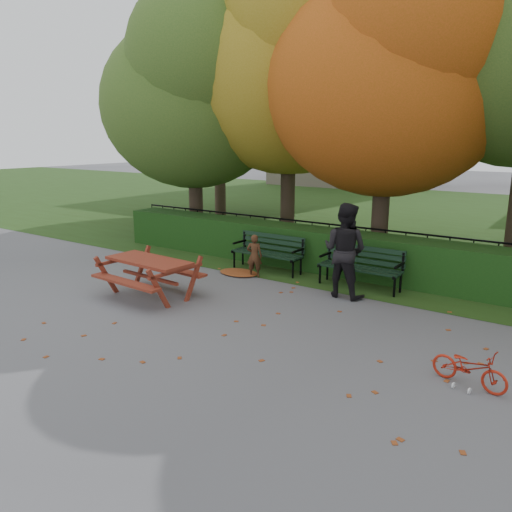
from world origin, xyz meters
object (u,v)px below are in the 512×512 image
Objects in this scene: bench_left at (269,250)px; bicycle at (469,367)px; tree_c at (399,65)px; child at (254,256)px; tree_f at (221,67)px; tree_a at (196,91)px; bench_right at (362,264)px; tree_b at (296,56)px; adult at (345,250)px; picnic_table at (149,268)px.

bench_left is 1.82× the size of bicycle.
tree_c is 7.94× the size of child.
bicycle is (11.19, -8.88, -5.43)m from tree_f.
tree_a is at bearing 154.24° from bench_left.
bench_right is 4.47m from bicycle.
bench_left is (1.14, -3.04, -4.88)m from tree_b.
adult is at bearing -47.66° from tree_b.
tree_b is at bearing 55.83° from bicycle.
bench_left and bench_right have the same top height.
tree_a reaches higher than bench_left.
bench_right is 0.94× the size of adult.
tree_c is at bearing 3.65° from tree_a.
tree_f reaches higher than adult.
adult reaches higher than picnic_table.
tree_c is 7.45m from picnic_table.
adult reaches higher than bicycle.
adult is at bearing -37.72° from tree_f.
adult is at bearing 38.45° from picnic_table.
tree_b is 6.26m from child.
tree_f reaches higher than tree_a.
tree_f is at bearing 122.82° from picnic_table.
bench_right is (8.23, -5.54, -5.17)m from tree_f.
bench_left is 6.32m from bicycle.
adult is (-0.04, -0.80, 0.44)m from bench_right.
adult is 1.94× the size of bicycle.
tree_f is 5.10× the size of bench_right.
picnic_table is (4.98, -8.64, -5.08)m from tree_f.
bicycle is at bearing -44.49° from tree_b.
tree_f is 11.19m from bench_right.
tree_f is at bearing 146.08° from bench_right.
tree_c is 5.63m from child.
tree_a is at bearing -20.79° from adult.
bench_right is at bearing -16.61° from tree_a.
tree_a is 4.16× the size of bench_left.
bench_left is at bearing -108.61° from child.
tree_c is at bearing 96.70° from bench_right.
tree_c reaches higher than bench_left.
bicycle is (6.22, -0.24, -0.35)m from picnic_table.
bench_left is (5.83, -5.54, -5.17)m from tree_f.
tree_f is (-4.69, 2.49, 0.29)m from tree_b.
picnic_table reaches higher than bicycle.
tree_a is 6.04m from tree_c.
tree_b is at bearing 139.33° from bench_right.
tree_a reaches higher than adult.
tree_c is 4.87m from bench_right.
tree_b reaches higher than adult.
tree_f is at bearing -35.32° from adult.
tree_f is at bearing 136.49° from bench_left.
tree_b reaches higher than bench_right.
tree_b is 0.96× the size of tree_f.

